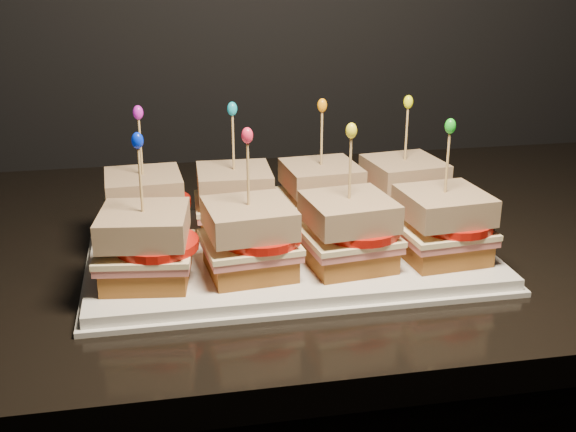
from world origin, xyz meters
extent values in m
cube|color=black|center=(0.37, 1.65, 0.93)|extent=(2.68, 0.71, 0.04)
cube|color=white|center=(0.43, 1.56, 0.96)|extent=(0.46, 0.28, 0.02)
cube|color=white|center=(0.43, 1.56, 0.95)|extent=(0.47, 0.30, 0.01)
cube|color=brown|center=(0.26, 1.63, 0.98)|extent=(0.09, 0.09, 0.02)
cube|color=#C65E56|center=(0.26, 1.63, 0.99)|extent=(0.10, 0.10, 0.01)
cube|color=#FCEAAF|center=(0.26, 1.63, 1.00)|extent=(0.10, 0.10, 0.01)
cylinder|color=#B3140B|center=(0.28, 1.62, 1.01)|extent=(0.09, 0.09, 0.01)
cube|color=#562D14|center=(0.26, 1.63, 1.03)|extent=(0.09, 0.09, 0.03)
cylinder|color=tan|center=(0.26, 1.63, 1.07)|extent=(0.00, 0.00, 0.09)
ellipsoid|color=#BA1ABF|center=(0.26, 1.63, 1.12)|extent=(0.01, 0.01, 0.02)
cube|color=brown|center=(0.37, 1.63, 0.98)|extent=(0.09, 0.09, 0.02)
cube|color=#C65E56|center=(0.37, 1.63, 0.99)|extent=(0.10, 0.10, 0.01)
cube|color=#FCEAAF|center=(0.37, 1.63, 1.00)|extent=(0.10, 0.10, 0.01)
cylinder|color=#B3140B|center=(0.39, 1.62, 1.01)|extent=(0.09, 0.09, 0.01)
cube|color=#562D14|center=(0.37, 1.63, 1.03)|extent=(0.09, 0.09, 0.03)
cylinder|color=tan|center=(0.37, 1.63, 1.07)|extent=(0.00, 0.00, 0.09)
ellipsoid|color=#149FBA|center=(0.37, 1.63, 1.12)|extent=(0.01, 0.01, 0.02)
cube|color=brown|center=(0.48, 1.63, 0.98)|extent=(0.09, 0.09, 0.02)
cube|color=#C65E56|center=(0.48, 1.63, 0.99)|extent=(0.10, 0.10, 0.01)
cube|color=#FCEAAF|center=(0.48, 1.63, 1.00)|extent=(0.10, 0.10, 0.01)
cylinder|color=#B3140B|center=(0.50, 1.62, 1.01)|extent=(0.09, 0.09, 0.01)
cube|color=#562D14|center=(0.48, 1.63, 1.03)|extent=(0.10, 0.10, 0.03)
cylinder|color=tan|center=(0.48, 1.63, 1.07)|extent=(0.00, 0.00, 0.09)
ellipsoid|color=orange|center=(0.48, 1.63, 1.12)|extent=(0.01, 0.01, 0.02)
cube|color=brown|center=(0.59, 1.63, 0.98)|extent=(0.10, 0.10, 0.02)
cube|color=#C65E56|center=(0.59, 1.63, 0.99)|extent=(0.11, 0.10, 0.01)
cube|color=#FCEAAF|center=(0.59, 1.63, 1.00)|extent=(0.11, 0.11, 0.01)
cylinder|color=#B3140B|center=(0.61, 1.62, 1.01)|extent=(0.09, 0.09, 0.01)
cube|color=#562D14|center=(0.59, 1.63, 1.03)|extent=(0.10, 0.10, 0.03)
cylinder|color=tan|center=(0.59, 1.63, 1.07)|extent=(0.00, 0.00, 0.09)
ellipsoid|color=#F1FD0D|center=(0.59, 1.63, 1.12)|extent=(0.01, 0.01, 0.02)
cube|color=brown|center=(0.26, 1.49, 0.98)|extent=(0.10, 0.10, 0.02)
cube|color=#C65E56|center=(0.26, 1.49, 0.99)|extent=(0.11, 0.10, 0.01)
cube|color=#FCEAAF|center=(0.26, 1.49, 1.00)|extent=(0.11, 0.11, 0.01)
cylinder|color=#B3140B|center=(0.28, 1.49, 1.01)|extent=(0.09, 0.09, 0.01)
cube|color=#562D14|center=(0.26, 1.49, 1.03)|extent=(0.10, 0.10, 0.03)
cylinder|color=tan|center=(0.26, 1.49, 1.07)|extent=(0.00, 0.00, 0.09)
ellipsoid|color=#0523DB|center=(0.26, 1.49, 1.12)|extent=(0.01, 0.01, 0.02)
cube|color=brown|center=(0.37, 1.49, 0.98)|extent=(0.10, 0.10, 0.02)
cube|color=#C65E56|center=(0.37, 1.49, 0.99)|extent=(0.10, 0.10, 0.01)
cube|color=#FCEAAF|center=(0.37, 1.49, 1.00)|extent=(0.11, 0.10, 0.01)
cylinder|color=#B3140B|center=(0.39, 1.49, 1.01)|extent=(0.09, 0.09, 0.01)
cube|color=#562D14|center=(0.37, 1.49, 1.03)|extent=(0.10, 0.10, 0.03)
cylinder|color=tan|center=(0.37, 1.49, 1.07)|extent=(0.00, 0.00, 0.09)
ellipsoid|color=#F12447|center=(0.37, 1.49, 1.12)|extent=(0.01, 0.01, 0.02)
cube|color=brown|center=(0.48, 1.49, 0.98)|extent=(0.10, 0.10, 0.02)
cube|color=#C65E56|center=(0.48, 1.49, 0.99)|extent=(0.11, 0.10, 0.01)
cube|color=#FCEAAF|center=(0.48, 1.49, 1.00)|extent=(0.11, 0.11, 0.01)
cylinder|color=#B3140B|center=(0.50, 1.49, 1.01)|extent=(0.09, 0.09, 0.01)
cube|color=#562D14|center=(0.48, 1.49, 1.03)|extent=(0.10, 0.10, 0.03)
cylinder|color=tan|center=(0.48, 1.49, 1.07)|extent=(0.00, 0.00, 0.09)
ellipsoid|color=yellow|center=(0.48, 1.49, 1.12)|extent=(0.01, 0.01, 0.02)
cube|color=brown|center=(0.59, 1.49, 0.98)|extent=(0.09, 0.09, 0.02)
cube|color=#C65E56|center=(0.59, 1.49, 0.99)|extent=(0.10, 0.10, 0.01)
cube|color=#FCEAAF|center=(0.59, 1.49, 1.00)|extent=(0.11, 0.10, 0.01)
cylinder|color=#B3140B|center=(0.61, 1.49, 1.01)|extent=(0.09, 0.09, 0.01)
cube|color=#562D14|center=(0.59, 1.49, 1.03)|extent=(0.10, 0.10, 0.03)
cylinder|color=tan|center=(0.59, 1.49, 1.07)|extent=(0.00, 0.00, 0.09)
ellipsoid|color=green|center=(0.59, 1.49, 1.12)|extent=(0.01, 0.01, 0.02)
camera|label=1|loc=(0.28, 0.78, 1.30)|focal=45.00mm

